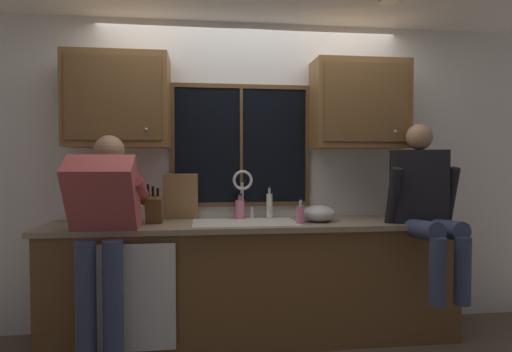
{
  "coord_description": "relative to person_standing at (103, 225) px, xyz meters",
  "views": [
    {
      "loc": [
        -0.4,
        -3.58,
        1.39
      ],
      "look_at": [
        0.01,
        -0.3,
        1.28
      ],
      "focal_mm": 29.93,
      "sensor_mm": 36.0,
      "label": 1
    }
  ],
  "objects": [
    {
      "name": "dishwasher_front",
      "position": [
        0.17,
        0.02,
        -0.51
      ],
      "size": [
        0.6,
        0.02,
        0.74
      ],
      "primitive_type": "cube",
      "color": "white"
    },
    {
      "name": "window_frame_top",
      "position": [
        0.98,
        0.61,
        1.05
      ],
      "size": [
        1.17,
        0.02,
        0.04
      ],
      "primitive_type": "cube",
      "color": "brown"
    },
    {
      "name": "faucet",
      "position": [
        0.99,
        0.5,
        0.21
      ],
      "size": [
        0.18,
        0.09,
        0.4
      ],
      "color": "silver",
      "rests_on": "countertop"
    },
    {
      "name": "window_glass",
      "position": [
        0.98,
        0.62,
        0.56
      ],
      "size": [
        1.1,
        0.02,
        0.95
      ],
      "primitive_type": "cube",
      "color": "black"
    },
    {
      "name": "cutting_board",
      "position": [
        0.49,
        0.54,
        0.14
      ],
      "size": [
        0.28,
        0.1,
        0.38
      ],
      "primitive_type": "cube",
      "rotation": [
        0.21,
        0.0,
        0.0
      ],
      "color": "#997047",
      "rests_on": "countertop"
    },
    {
      "name": "upper_cabinet_right",
      "position": [
        1.95,
        0.45,
        0.89
      ],
      "size": [
        0.78,
        0.36,
        0.72
      ],
      "color": "brown"
    },
    {
      "name": "soap_dispenser",
      "position": [
        1.4,
        0.22,
        0.02
      ],
      "size": [
        0.06,
        0.07,
        0.18
      ],
      "color": "pink",
      "rests_on": "countertop"
    },
    {
      "name": "window_frame_right",
      "position": [
        1.55,
        0.61,
        0.56
      ],
      "size": [
        0.04,
        0.02,
        0.95
      ],
      "primitive_type": "cube",
      "color": "brown"
    },
    {
      "name": "countertop",
      "position": [
        1.07,
        0.31,
        -0.07
      ],
      "size": [
        3.17,
        0.62,
        0.04
      ],
      "primitive_type": "cube",
      "color": "gray",
      "rests_on": "lower_cabinet_run"
    },
    {
      "name": "ceiling_downlight_right",
      "position": [
        2.0,
        0.02,
        1.58
      ],
      "size": [
        0.14,
        0.14,
        0.01
      ],
      "primitive_type": "cylinder",
      "color": "#FFEAB2"
    },
    {
      "name": "bottle_tall_clear",
      "position": [
        0.96,
        0.52,
        0.04
      ],
      "size": [
        0.07,
        0.07,
        0.21
      ],
      "color": "pink",
      "rests_on": "countertop"
    },
    {
      "name": "window_mullion_center",
      "position": [
        0.98,
        0.6,
        0.56
      ],
      "size": [
        0.02,
        0.02,
        0.95
      ],
      "primitive_type": "cube",
      "color": "brown"
    },
    {
      "name": "sink",
      "position": [
        0.98,
        0.32,
        -0.15
      ],
      "size": [
        0.8,
        0.46,
        0.21
      ],
      "color": "white",
      "rests_on": "lower_cabinet_run"
    },
    {
      "name": "knife_block",
      "position": [
        0.29,
        0.34,
        0.06
      ],
      "size": [
        0.12,
        0.18,
        0.32
      ],
      "color": "brown",
      "rests_on": "countertop"
    },
    {
      "name": "bottle_green_glass",
      "position": [
        1.21,
        0.53,
        0.06
      ],
      "size": [
        0.05,
        0.05,
        0.27
      ],
      "color": "silver",
      "rests_on": "countertop"
    },
    {
      "name": "mixing_bowl",
      "position": [
        1.57,
        0.3,
        0.01
      ],
      "size": [
        0.27,
        0.27,
        0.13
      ],
      "primitive_type": "ellipsoid",
      "color": "#B7B7BC",
      "rests_on": "countertop"
    },
    {
      "name": "upper_cabinet_left",
      "position": [
        0.02,
        0.45,
        0.89
      ],
      "size": [
        0.78,
        0.36,
        0.72
      ],
      "color": "brown"
    },
    {
      "name": "lower_cabinet_run",
      "position": [
        1.07,
        0.33,
        -0.53
      ],
      "size": [
        3.11,
        0.58,
        0.88
      ],
      "primitive_type": "cube",
      "color": "brown",
      "rests_on": "floor"
    },
    {
      "name": "window_frame_bottom",
      "position": [
        0.98,
        0.61,
        0.07
      ],
      "size": [
        1.17,
        0.02,
        0.04
      ],
      "primitive_type": "cube",
      "color": "brown"
    },
    {
      "name": "person_sitting_on_counter",
      "position": [
        2.32,
        0.05,
        0.14
      ],
      "size": [
        0.54,
        0.63,
        1.26
      ],
      "color": "#384260",
      "rests_on": "countertop"
    },
    {
      "name": "back_wall",
      "position": [
        1.07,
        0.68,
        0.31
      ],
      "size": [
        5.51,
        0.12,
        2.55
      ],
      "primitive_type": "cube",
      "color": "silver",
      "rests_on": "floor"
    },
    {
      "name": "person_standing",
      "position": [
        0.0,
        0.0,
        0.0
      ],
      "size": [
        0.53,
        0.68,
        1.58
      ],
      "color": "#384260",
      "rests_on": "floor"
    },
    {
      "name": "window_frame_left",
      "position": [
        0.42,
        0.61,
        0.56
      ],
      "size": [
        0.03,
        0.02,
        0.95
      ],
      "primitive_type": "cube",
      "color": "brown"
    }
  ]
}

